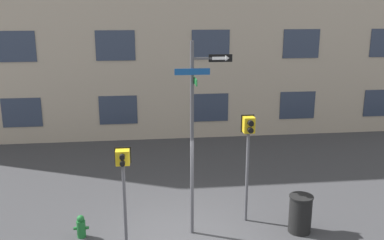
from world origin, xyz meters
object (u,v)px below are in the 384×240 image
object	(u,v)px
pedestrian_signal_left	(123,172)
pedestrian_signal_right	(248,141)
street_sign_pole	(195,127)
fire_hydrant	(81,227)
trash_bin	(300,214)

from	to	relation	value
pedestrian_signal_left	pedestrian_signal_right	size ratio (longest dim) A/B	0.86
street_sign_pole	pedestrian_signal_left	size ratio (longest dim) A/B	1.93
pedestrian_signal_right	fire_hydrant	xyz separation A→B (m)	(-4.33, -0.36, -1.99)
pedestrian_signal_right	trash_bin	distance (m)	2.29
pedestrian_signal_right	fire_hydrant	world-z (taller)	pedestrian_signal_right
street_sign_pole	fire_hydrant	distance (m)	3.85
pedestrian_signal_right	pedestrian_signal_left	bearing A→B (deg)	-161.38
trash_bin	pedestrian_signal_left	bearing A→B (deg)	-175.79
fire_hydrant	trash_bin	distance (m)	5.59
fire_hydrant	street_sign_pole	bearing A→B (deg)	-2.42
pedestrian_signal_left	trash_bin	distance (m)	4.68
pedestrian_signal_left	fire_hydrant	distance (m)	2.16
fire_hydrant	trash_bin	size ratio (longest dim) A/B	0.60
pedestrian_signal_left	trash_bin	xyz separation A→B (m)	(4.43, 0.33, -1.48)
pedestrian_signal_right	trash_bin	world-z (taller)	pedestrian_signal_right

